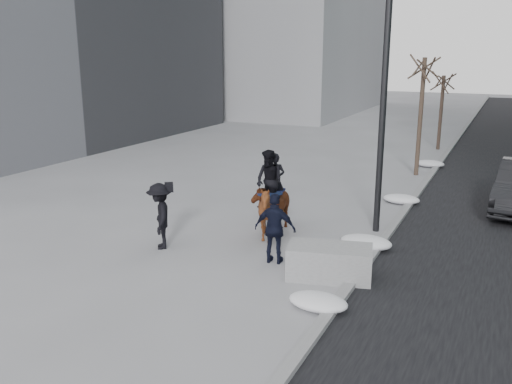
% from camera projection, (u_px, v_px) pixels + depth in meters
% --- Properties ---
extents(ground, '(120.00, 120.00, 0.00)m').
position_uv_depth(ground, '(235.00, 261.00, 13.46)').
color(ground, gray).
rests_on(ground, ground).
extents(curb, '(0.25, 90.00, 0.12)m').
position_uv_depth(curb, '(424.00, 184.00, 20.93)').
color(curb, gray).
rests_on(curb, ground).
extents(planter, '(2.07, 1.37, 0.76)m').
position_uv_depth(planter, '(329.00, 262.00, 12.41)').
color(planter, '#99999C').
rests_on(planter, ground).
extents(tree_near, '(1.20, 1.20, 5.35)m').
position_uv_depth(tree_near, '(421.00, 111.00, 22.12)').
color(tree_near, '#3D2B24').
rests_on(tree_near, ground).
extents(tree_far, '(1.20, 1.20, 4.26)m').
position_uv_depth(tree_far, '(441.00, 109.00, 28.12)').
color(tree_far, '#392B21').
rests_on(tree_far, ground).
extents(mounted_left, '(1.01, 1.82, 2.24)m').
position_uv_depth(mounted_left, '(273.00, 202.00, 15.59)').
color(mounted_left, '#461C0E').
rests_on(mounted_left, ground).
extents(mounted_right, '(1.75, 1.85, 2.49)m').
position_uv_depth(mounted_right, '(267.00, 205.00, 14.77)').
color(mounted_right, '#532210').
rests_on(mounted_right, ground).
extents(feeder, '(1.07, 0.92, 1.75)m').
position_uv_depth(feeder, '(275.00, 229.00, 13.17)').
color(feeder, black).
rests_on(feeder, ground).
extents(camera_crew, '(1.19, 1.30, 1.75)m').
position_uv_depth(camera_crew, '(160.00, 216.00, 14.17)').
color(camera_crew, black).
rests_on(camera_crew, ground).
extents(lamppost, '(0.25, 1.68, 9.09)m').
position_uv_depth(lamppost, '(387.00, 54.00, 14.58)').
color(lamppost, black).
rests_on(lamppost, ground).
extents(snow_piles, '(1.37, 16.02, 0.35)m').
position_uv_depth(snow_piles, '(389.00, 214.00, 16.76)').
color(snow_piles, silver).
rests_on(snow_piles, ground).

